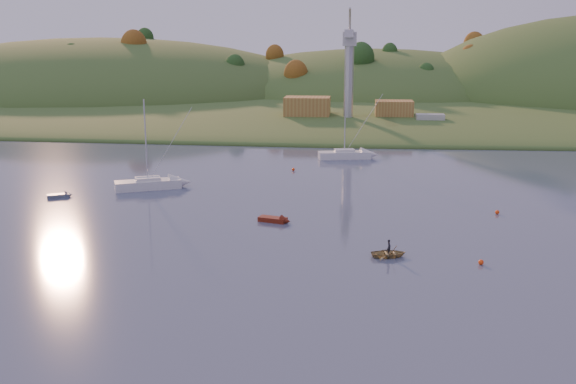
# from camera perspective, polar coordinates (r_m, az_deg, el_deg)

# --- Properties ---
(far_shore) EXTENTS (620.00, 220.00, 1.50)m
(far_shore) POSITION_cam_1_polar(r_m,az_deg,el_deg) (264.42, 5.24, 8.72)
(far_shore) COLOR #2F5120
(far_shore) RESTS_ON ground
(shore_slope) EXTENTS (640.00, 150.00, 7.00)m
(shore_slope) POSITION_cam_1_polar(r_m,az_deg,el_deg) (199.67, 4.94, 7.32)
(shore_slope) COLOR #2F5120
(shore_slope) RESTS_ON ground
(hill_left) EXTENTS (170.00, 140.00, 44.00)m
(hill_left) POSITION_cam_1_polar(r_m,az_deg,el_deg) (252.53, -15.97, 8.07)
(hill_left) COLOR #2F5120
(hill_left) RESTS_ON ground
(hill_center) EXTENTS (140.00, 120.00, 36.00)m
(hill_center) POSITION_cam_1_polar(r_m,az_deg,el_deg) (244.53, 7.53, 8.31)
(hill_center) COLOR #2F5120
(hill_center) RESTS_ON ground
(hillside_trees) EXTENTS (280.00, 50.00, 32.00)m
(hillside_trees) POSITION_cam_1_polar(r_m,az_deg,el_deg) (219.58, 5.05, 7.84)
(hillside_trees) COLOR #224318
(hillside_trees) RESTS_ON ground
(wharf) EXTENTS (42.00, 16.00, 2.40)m
(wharf) POSITION_cam_1_polar(r_m,az_deg,el_deg) (156.77, 6.46, 6.14)
(wharf) COLOR slate
(wharf) RESTS_ON ground
(shed_west) EXTENTS (11.00, 8.00, 4.80)m
(shed_west) POSITION_cam_1_polar(r_m,az_deg,el_deg) (157.81, 1.73, 7.58)
(shed_west) COLOR olive
(shed_west) RESTS_ON wharf
(shed_east) EXTENTS (9.00, 7.00, 4.00)m
(shed_east) POSITION_cam_1_polar(r_m,az_deg,el_deg) (158.68, 9.40, 7.30)
(shed_east) COLOR olive
(shed_east) RESTS_ON wharf
(dock_crane) EXTENTS (3.20, 28.00, 20.30)m
(dock_crane) POSITION_cam_1_polar(r_m,az_deg,el_deg) (152.06, 5.47, 11.99)
(dock_crane) COLOR #B7B7BC
(dock_crane) RESTS_ON wharf
(sailboat_near) EXTENTS (9.36, 6.20, 12.55)m
(sailboat_near) POSITION_cam_1_polar(r_m,az_deg,el_deg) (91.98, -12.34, 0.75)
(sailboat_near) COLOR white
(sailboat_near) RESTS_ON ground
(sailboat_far) EXTENTS (9.48, 4.54, 12.65)m
(sailboat_far) POSITION_cam_1_polar(r_m,az_deg,el_deg) (114.05, 5.03, 3.37)
(sailboat_far) COLOR silver
(sailboat_far) RESTS_ON ground
(canoe) EXTENTS (3.80, 3.07, 0.70)m
(canoe) POSITION_cam_1_polar(r_m,az_deg,el_deg) (62.42, 8.95, -5.41)
(canoe) COLOR #998954
(canoe) RESTS_ON ground
(paddler) EXTENTS (0.46, 0.60, 1.48)m
(paddler) POSITION_cam_1_polar(r_m,az_deg,el_deg) (62.30, 8.96, -5.07)
(paddler) COLOR black
(paddler) RESTS_ON ground
(red_tender) EXTENTS (4.02, 2.33, 1.30)m
(red_tender) POSITION_cam_1_polar(r_m,az_deg,el_deg) (73.29, -0.84, -2.51)
(red_tender) COLOR #611C0D
(red_tender) RESTS_ON ground
(grey_dinghy) EXTENTS (3.38, 2.58, 1.20)m
(grey_dinghy) POSITION_cam_1_polar(r_m,az_deg,el_deg) (90.27, -19.38, -0.29)
(grey_dinghy) COLOR slate
(grey_dinghy) RESTS_ON ground
(work_vessel) EXTENTS (15.20, 5.56, 3.89)m
(work_vessel) POSITION_cam_1_polar(r_m,az_deg,el_deg) (153.75, 12.48, 5.85)
(work_vessel) COLOR slate
(work_vessel) RESTS_ON ground
(buoy_0) EXTENTS (0.50, 0.50, 0.50)m
(buoy_0) POSITION_cam_1_polar(r_m,az_deg,el_deg) (62.19, 16.78, -5.99)
(buoy_0) COLOR #FF410D
(buoy_0) RESTS_ON ground
(buoy_1) EXTENTS (0.50, 0.50, 0.50)m
(buoy_1) POSITION_cam_1_polar(r_m,az_deg,el_deg) (80.76, 18.10, -1.71)
(buoy_1) COLOR #FF410D
(buoy_1) RESTS_ON ground
(buoy_2) EXTENTS (0.50, 0.50, 0.50)m
(buoy_2) POSITION_cam_1_polar(r_m,az_deg,el_deg) (102.76, 0.47, 2.03)
(buoy_2) COLOR #FF410D
(buoy_2) RESTS_ON ground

